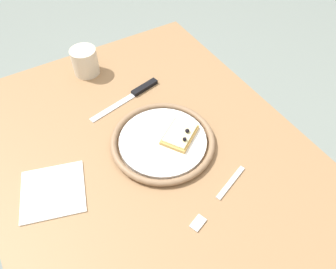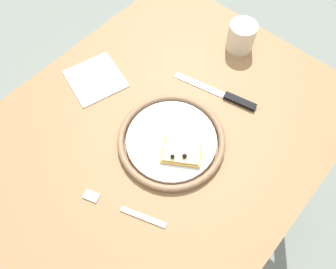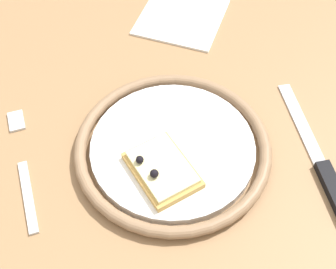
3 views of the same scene
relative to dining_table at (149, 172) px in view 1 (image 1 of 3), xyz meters
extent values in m
plane|color=gray|center=(0.00, 0.00, -0.62)|extent=(6.00, 6.00, 0.00)
cube|color=#936D47|center=(0.00, 0.00, 0.09)|extent=(0.97, 0.77, 0.03)
cylinder|color=#4C4742|center=(0.42, -0.32, -0.27)|extent=(0.05, 0.05, 0.69)
cylinder|color=#4C4742|center=(0.42, 0.32, -0.27)|extent=(0.05, 0.05, 0.69)
cylinder|color=white|center=(0.00, -0.05, 0.11)|extent=(0.23, 0.23, 0.02)
torus|color=#8C6B4C|center=(0.00, -0.05, 0.11)|extent=(0.27, 0.27, 0.02)
cube|color=tan|center=(-0.01, -0.09, 0.12)|extent=(0.11, 0.12, 0.01)
cube|color=beige|center=(-0.01, -0.09, 0.13)|extent=(0.10, 0.11, 0.01)
sphere|color=black|center=(-0.04, -0.08, 0.14)|extent=(0.01, 0.01, 0.01)
sphere|color=black|center=(-0.02, -0.11, 0.14)|extent=(0.01, 0.01, 0.01)
cube|color=silver|center=(0.19, 0.01, 0.10)|extent=(0.05, 0.15, 0.00)
cube|color=black|center=(0.21, -0.10, 0.11)|extent=(0.04, 0.09, 0.01)
cube|color=silver|center=(-0.19, -0.12, 0.10)|extent=(0.05, 0.11, 0.00)
cube|color=silver|center=(-0.23, 0.00, 0.10)|extent=(0.03, 0.04, 0.00)
cylinder|color=beige|center=(0.37, 0.01, 0.14)|extent=(0.08, 0.08, 0.08)
cube|color=white|center=(0.01, 0.24, 0.10)|extent=(0.18, 0.18, 0.00)
camera|label=1|loc=(-0.45, 0.21, 0.76)|focal=34.36mm
camera|label=2|loc=(-0.29, -0.29, 0.84)|focal=34.94mm
camera|label=3|loc=(0.01, -0.41, 0.62)|focal=48.97mm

